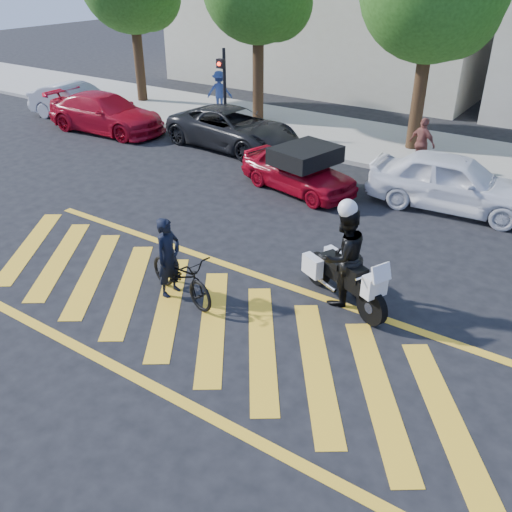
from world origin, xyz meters
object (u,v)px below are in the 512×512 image
Objects in this scene: bicycle at (181,275)px; parked_far_left at (77,102)px; officer_bike at (169,257)px; parked_left at (106,113)px; red_convertible at (298,170)px; officer_moto at (343,257)px; parked_mid_left at (233,128)px; police_motorcycle at (343,277)px; parked_mid_right at (453,182)px.

parked_far_left is (-12.73, 8.11, 0.20)m from bicycle.
parked_left is at bearing 52.47° from officer_bike.
officer_bike is at bearing -160.84° from red_convertible.
officer_moto is 10.30m from parked_mid_left.
officer_bike is at bearing -126.04° from police_motorcycle.
officer_moto is 14.18m from parked_left.
parked_left is at bearing 106.71° from parked_mid_left.
officer_moto is 0.55× the size of red_convertible.
parked_left is 0.99× the size of parked_mid_left.
police_motorcycle is 0.60× the size of red_convertible.
officer_moto is (-0.02, -0.02, 0.44)m from police_motorcycle.
bicycle is 0.45× the size of parked_far_left.
parked_left reaches higher than red_convertible.
officer_bike is 3.41m from officer_moto.
police_motorcycle is at bearing 171.42° from parked_mid_right.
officer_moto reaches higher than parked_far_left.
parked_far_left is at bearing -177.84° from police_motorcycle.
parked_mid_left is at bearing -107.23° from officer_moto.
bicycle is 0.44× the size of parked_mid_right.
officer_moto reaches higher than parked_mid_right.
officer_moto is (2.70, 1.63, 0.50)m from bicycle.
police_motorcycle is at bearing -120.16° from parked_far_left.
officer_bike is 6.31m from red_convertible.
parked_mid_right reaches higher than red_convertible.
parked_mid_right is (15.86, -0.68, 0.05)m from parked_far_left.
police_motorcycle is at bearing -127.02° from parked_mid_left.
parked_far_left is 0.96× the size of parked_mid_right.
red_convertible is 0.83× the size of parked_mid_right.
parked_mid_right is (0.41, 5.78, 0.19)m from police_motorcycle.
police_motorcycle is 16.75m from parked_far_left.
red_convertible is 9.37m from parked_left.
police_motorcycle is 10.30m from parked_mid_left.
parked_mid_left is (7.79, 0.43, -0.01)m from parked_far_left.
red_convertible is at bearing -114.87° from parked_mid_left.
police_motorcycle is 0.44× the size of parked_mid_left.
parked_mid_left is (-4.66, 8.56, -0.14)m from officer_bike.
parked_mid_left is at bearing 162.90° from police_motorcycle.
red_convertible is 4.60m from parked_mid_left.
police_motorcycle is at bearing -128.37° from red_convertible.
parked_mid_right is (13.37, 0.00, 0.04)m from parked_left.
parked_mid_right is at bearing -8.82° from bicycle.
red_convertible is 11.93m from parked_far_left.
bicycle is 0.39× the size of parked_left.
police_motorcycle is 5.80m from parked_mid_right.
officer_moto is at bearing -118.09° from parked_left.
parked_left is at bearing -112.72° from parked_far_left.
parked_mid_left is (-3.99, 2.29, 0.07)m from red_convertible.
parked_far_left is (-15.45, 6.46, 0.14)m from police_motorcycle.
officer_bike is 9.74m from parked_mid_left.
officer_moto reaches higher than officer_bike.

